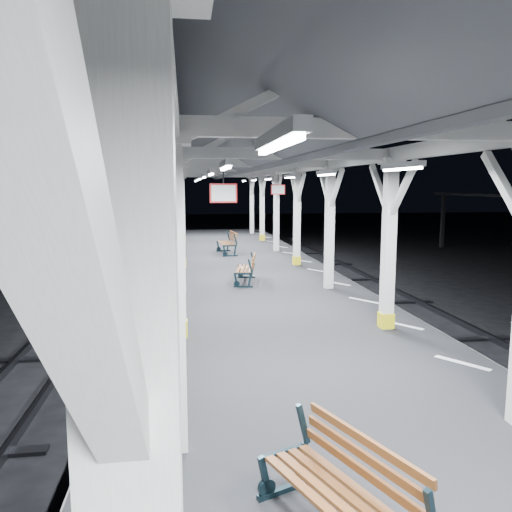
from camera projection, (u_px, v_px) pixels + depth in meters
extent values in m
plane|color=black|center=(311.00, 433.00, 7.73)|extent=(120.00, 120.00, 0.00)
cube|color=black|center=(312.00, 402.00, 7.66)|extent=(6.00, 50.00, 1.00)
cube|color=silver|center=(148.00, 380.00, 7.25)|extent=(1.00, 48.00, 0.01)
cube|color=silver|center=(462.00, 363.00, 7.93)|extent=(1.00, 48.00, 0.01)
cube|color=#2D2D33|center=(7.00, 449.00, 7.10)|extent=(0.08, 60.00, 0.16)
cube|color=silver|center=(144.00, 202.00, 1.59)|extent=(0.10, 0.99, 0.99)
cube|color=silver|center=(57.00, 236.00, 0.51)|extent=(0.10, 0.99, 0.99)
cube|color=silver|center=(174.00, 303.00, 5.13)|extent=(0.22, 0.22, 3.20)
cube|color=silver|center=(170.00, 139.00, 4.90)|extent=(0.40, 0.40, 0.12)
cube|color=silver|center=(173.00, 190.00, 5.51)|extent=(0.10, 0.99, 0.99)
cube|color=silver|center=(170.00, 191.00, 4.43)|extent=(0.10, 0.99, 0.99)
cube|color=silver|center=(179.00, 252.00, 9.05)|extent=(0.22, 0.22, 3.20)
cube|color=silver|center=(177.00, 160.00, 8.82)|extent=(0.40, 0.40, 0.12)
cube|color=yellow|center=(181.00, 328.00, 9.25)|extent=(0.26, 0.26, 0.30)
cube|color=silver|center=(178.00, 188.00, 9.43)|extent=(0.10, 0.99, 0.99)
cube|color=silver|center=(177.00, 189.00, 8.35)|extent=(0.10, 0.99, 0.99)
cube|color=silver|center=(181.00, 232.00, 12.97)|extent=(0.22, 0.22, 3.20)
cube|color=silver|center=(179.00, 168.00, 12.74)|extent=(0.40, 0.40, 0.12)
cube|color=silver|center=(180.00, 188.00, 13.35)|extent=(0.10, 0.99, 0.99)
cube|color=silver|center=(179.00, 188.00, 12.27)|extent=(0.10, 0.99, 0.99)
cube|color=silver|center=(182.00, 221.00, 16.89)|extent=(0.22, 0.22, 3.20)
cube|color=silver|center=(181.00, 172.00, 16.66)|extent=(0.40, 0.40, 0.12)
cube|color=yellow|center=(182.00, 263.00, 17.09)|extent=(0.26, 0.26, 0.30)
cube|color=silver|center=(181.00, 187.00, 17.27)|extent=(0.10, 0.99, 0.99)
cube|color=silver|center=(181.00, 187.00, 16.19)|extent=(0.10, 0.99, 0.99)
cube|color=silver|center=(182.00, 215.00, 20.82)|extent=(0.22, 0.22, 3.20)
cube|color=silver|center=(181.00, 174.00, 20.58)|extent=(0.40, 0.40, 0.12)
cube|color=silver|center=(182.00, 187.00, 21.19)|extent=(0.10, 0.99, 0.99)
cube|color=silver|center=(182.00, 187.00, 20.12)|extent=(0.10, 0.99, 0.99)
cube|color=silver|center=(183.00, 210.00, 24.74)|extent=(0.22, 0.22, 3.20)
cube|color=silver|center=(182.00, 176.00, 24.50)|extent=(0.40, 0.40, 0.12)
cube|color=yellow|center=(183.00, 239.00, 24.94)|extent=(0.26, 0.26, 0.30)
cube|color=silver|center=(182.00, 187.00, 25.12)|extent=(0.10, 0.99, 0.99)
cube|color=silver|center=(182.00, 187.00, 24.04)|extent=(0.10, 0.99, 0.99)
cube|color=silver|center=(183.00, 207.00, 28.66)|extent=(0.22, 0.22, 3.20)
cube|color=silver|center=(182.00, 178.00, 28.43)|extent=(0.40, 0.40, 0.12)
cube|color=silver|center=(183.00, 187.00, 29.04)|extent=(0.10, 0.99, 0.99)
cube|color=silver|center=(182.00, 187.00, 27.96)|extent=(0.10, 0.99, 0.99)
cube|color=silver|center=(506.00, 190.00, 6.06)|extent=(0.10, 0.99, 0.99)
cube|color=silver|center=(389.00, 249.00, 9.61)|extent=(0.22, 0.22, 3.20)
cube|color=silver|center=(392.00, 161.00, 9.37)|extent=(0.40, 0.40, 0.12)
cube|color=yellow|center=(386.00, 320.00, 9.81)|extent=(0.26, 0.26, 0.30)
cube|color=silver|center=(380.00, 188.00, 9.98)|extent=(0.10, 0.99, 0.99)
cube|color=silver|center=(403.00, 189.00, 8.91)|extent=(0.10, 0.99, 0.99)
cube|color=silver|center=(329.00, 230.00, 13.53)|extent=(0.22, 0.22, 3.20)
cube|color=silver|center=(331.00, 168.00, 13.30)|extent=(0.40, 0.40, 0.12)
cube|color=silver|center=(325.00, 188.00, 13.91)|extent=(0.10, 0.99, 0.99)
cube|color=silver|center=(336.00, 188.00, 12.83)|extent=(0.10, 0.99, 0.99)
cube|color=silver|center=(297.00, 220.00, 17.45)|extent=(0.22, 0.22, 3.20)
cube|color=silver|center=(298.00, 172.00, 17.22)|extent=(0.40, 0.40, 0.12)
cube|color=yellow|center=(297.00, 260.00, 17.65)|extent=(0.26, 0.26, 0.30)
cube|color=silver|center=(294.00, 187.00, 17.83)|extent=(0.10, 0.99, 0.99)
cube|color=silver|center=(301.00, 187.00, 16.75)|extent=(0.10, 0.99, 0.99)
cube|color=silver|center=(276.00, 214.00, 21.37)|extent=(0.22, 0.22, 3.20)
cube|color=silver|center=(277.00, 175.00, 21.14)|extent=(0.40, 0.40, 0.12)
cube|color=silver|center=(274.00, 187.00, 21.75)|extent=(0.10, 0.99, 0.99)
cube|color=silver|center=(279.00, 187.00, 20.67)|extent=(0.10, 0.99, 0.99)
cube|color=silver|center=(262.00, 210.00, 25.29)|extent=(0.22, 0.22, 3.20)
cube|color=silver|center=(262.00, 176.00, 25.06)|extent=(0.40, 0.40, 0.12)
cube|color=yellow|center=(262.00, 237.00, 25.49)|extent=(0.26, 0.26, 0.30)
cube|color=silver|center=(261.00, 187.00, 25.67)|extent=(0.10, 0.99, 0.99)
cube|color=silver|center=(264.00, 187.00, 24.59)|extent=(0.10, 0.99, 0.99)
cube|color=silver|center=(252.00, 206.00, 29.21)|extent=(0.22, 0.22, 3.20)
cube|color=silver|center=(252.00, 178.00, 28.98)|extent=(0.40, 0.40, 0.12)
cube|color=silver|center=(251.00, 187.00, 29.59)|extent=(0.10, 0.99, 0.99)
cube|color=silver|center=(253.00, 187.00, 28.51)|extent=(0.10, 0.99, 0.99)
cube|color=silver|center=(174.00, 143.00, 6.84)|extent=(0.18, 48.00, 0.24)
cube|color=silver|center=(447.00, 146.00, 7.40)|extent=(0.18, 48.00, 0.24)
cube|color=silver|center=(366.00, 129.00, 5.16)|extent=(4.20, 0.14, 0.20)
cube|color=silver|center=(288.00, 154.00, 9.08)|extent=(4.20, 0.14, 0.20)
cube|color=silver|center=(257.00, 163.00, 13.00)|extent=(4.20, 0.14, 0.20)
cube|color=silver|center=(240.00, 168.00, 16.92)|extent=(4.20, 0.14, 0.20)
cube|color=silver|center=(230.00, 172.00, 20.84)|extent=(4.20, 0.14, 0.20)
cube|color=silver|center=(223.00, 174.00, 24.77)|extent=(4.20, 0.14, 0.20)
cube|color=silver|center=(217.00, 176.00, 28.69)|extent=(4.20, 0.14, 0.20)
cube|color=silver|center=(317.00, 78.00, 6.99)|extent=(0.16, 48.00, 0.20)
cube|color=#4C4F53|center=(225.00, 104.00, 6.86)|extent=(2.80, 49.00, 1.45)
cube|color=#4C4F53|center=(404.00, 108.00, 7.22)|extent=(2.80, 49.00, 1.45)
cube|color=silver|center=(278.00, 137.00, 3.06)|extent=(0.10, 1.35, 0.08)
cube|color=white|center=(277.00, 145.00, 3.06)|extent=(0.05, 1.25, 0.05)
cube|color=silver|center=(225.00, 164.00, 6.98)|extent=(0.10, 1.35, 0.08)
cube|color=white|center=(225.00, 168.00, 6.98)|extent=(0.05, 1.25, 0.05)
cube|color=silver|center=(211.00, 172.00, 10.90)|extent=(0.10, 1.35, 0.08)
cube|color=white|center=(211.00, 174.00, 10.91)|extent=(0.05, 1.25, 0.05)
cube|color=silver|center=(204.00, 176.00, 14.82)|extent=(0.10, 1.35, 0.08)
cube|color=white|center=(204.00, 177.00, 14.83)|extent=(0.05, 1.25, 0.05)
cube|color=silver|center=(200.00, 178.00, 18.74)|extent=(0.10, 1.35, 0.08)
cube|color=white|center=(200.00, 179.00, 18.75)|extent=(0.05, 1.25, 0.05)
cube|color=silver|center=(197.00, 179.00, 22.66)|extent=(0.10, 1.35, 0.08)
cube|color=white|center=(197.00, 180.00, 22.67)|extent=(0.05, 1.25, 0.05)
cube|color=silver|center=(195.00, 180.00, 26.59)|extent=(0.10, 1.35, 0.08)
cube|color=white|center=(195.00, 181.00, 26.59)|extent=(0.05, 1.25, 0.05)
cube|color=silver|center=(402.00, 165.00, 7.34)|extent=(0.10, 1.35, 0.08)
cube|color=white|center=(401.00, 169.00, 7.35)|extent=(0.05, 1.25, 0.05)
cube|color=silver|center=(326.00, 172.00, 11.26)|extent=(0.10, 1.35, 0.08)
cube|color=white|center=(326.00, 175.00, 11.27)|extent=(0.05, 1.25, 0.05)
cube|color=silver|center=(290.00, 176.00, 15.18)|extent=(0.10, 1.35, 0.08)
cube|color=white|center=(290.00, 177.00, 15.19)|extent=(0.05, 1.25, 0.05)
cube|color=silver|center=(268.00, 178.00, 19.10)|extent=(0.10, 1.35, 0.08)
cube|color=white|center=(268.00, 179.00, 19.11)|extent=(0.05, 1.25, 0.05)
cube|color=silver|center=(254.00, 179.00, 23.02)|extent=(0.10, 1.35, 0.08)
cube|color=white|center=(254.00, 180.00, 23.03)|extent=(0.05, 1.25, 0.05)
cube|color=silver|center=(244.00, 180.00, 26.95)|extent=(0.10, 1.35, 0.08)
cube|color=white|center=(244.00, 181.00, 26.95)|extent=(0.05, 1.25, 0.05)
cylinder|color=black|center=(223.00, 174.00, 9.05)|extent=(0.02, 0.02, 0.36)
cube|color=red|center=(223.00, 193.00, 9.10)|extent=(0.50, 0.03, 0.35)
cube|color=white|center=(223.00, 193.00, 9.10)|extent=(0.44, 0.04, 0.29)
cylinder|color=black|center=(278.00, 179.00, 17.58)|extent=(0.02, 0.02, 0.36)
cube|color=red|center=(278.00, 190.00, 17.63)|extent=(0.50, 0.03, 0.35)
cube|color=white|center=(278.00, 190.00, 17.63)|extent=(0.44, 0.05, 0.29)
cube|color=black|center=(443.00, 221.00, 31.01)|extent=(0.20, 0.20, 3.30)
sphere|color=silver|center=(505.00, 197.00, 24.91)|extent=(0.20, 0.20, 0.20)
sphere|color=silver|center=(444.00, 195.00, 30.79)|extent=(0.20, 0.20, 0.20)
cube|color=black|center=(284.00, 490.00, 4.58)|extent=(0.54, 0.26, 0.06)
cube|color=black|center=(265.00, 478.00, 4.46)|extent=(0.15, 0.10, 0.43)
cube|color=black|center=(301.00, 465.00, 4.65)|extent=(0.14, 0.09, 0.43)
cube|color=black|center=(303.00, 424.00, 4.60)|extent=(0.16, 0.10, 0.41)
cube|color=brown|center=(317.00, 501.00, 3.80)|extent=(0.60, 1.34, 0.03)
cube|color=brown|center=(330.00, 496.00, 3.86)|extent=(0.60, 1.34, 0.03)
cube|color=brown|center=(342.00, 491.00, 3.92)|extent=(0.60, 1.34, 0.03)
cube|color=brown|center=(354.00, 487.00, 3.98)|extent=(0.60, 1.34, 0.03)
cube|color=brown|center=(360.00, 469.00, 3.99)|extent=(0.57, 1.33, 0.09)
cube|color=brown|center=(362.00, 455.00, 3.99)|extent=(0.57, 1.33, 0.09)
cube|color=brown|center=(365.00, 440.00, 3.98)|extent=(0.57, 1.33, 0.09)
cube|color=black|center=(243.00, 286.00, 13.83)|extent=(0.54, 0.15, 0.05)
cube|color=black|center=(236.00, 280.00, 13.82)|extent=(0.14, 0.07, 0.42)
cube|color=black|center=(250.00, 280.00, 13.80)|extent=(0.13, 0.07, 0.42)
cube|color=black|center=(250.00, 266.00, 13.75)|extent=(0.15, 0.07, 0.39)
cube|color=black|center=(246.00, 277.00, 15.26)|extent=(0.54, 0.15, 0.05)
cube|color=black|center=(240.00, 271.00, 15.24)|extent=(0.14, 0.07, 0.42)
cube|color=black|center=(252.00, 271.00, 15.22)|extent=(0.13, 0.07, 0.42)
cube|color=black|center=(253.00, 259.00, 15.17)|extent=(0.15, 0.07, 0.39)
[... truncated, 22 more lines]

